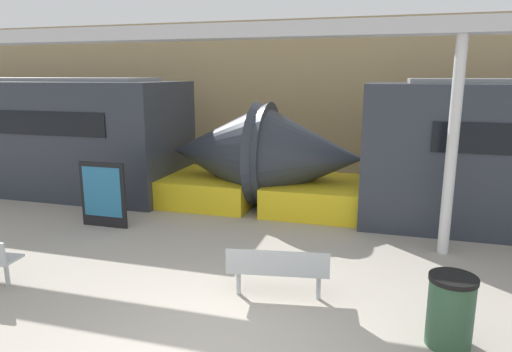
{
  "coord_description": "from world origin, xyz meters",
  "views": [
    {
      "loc": [
        1.93,
        -4.65,
        3.27
      ],
      "look_at": [
        -0.42,
        3.46,
        1.4
      ],
      "focal_mm": 32.0,
      "sensor_mm": 36.0,
      "label": 1
    }
  ],
  "objects": [
    {
      "name": "ground_plane",
      "position": [
        0.0,
        0.0,
        0.0
      ],
      "size": [
        60.0,
        60.0,
        0.0
      ],
      "primitive_type": "plane",
      "color": "#A8A093"
    },
    {
      "name": "trash_bin",
      "position": [
        2.8,
        0.89,
        0.46
      ],
      "size": [
        0.57,
        0.57,
        0.91
      ],
      "color": "#2D5138",
      "rests_on": "ground_plane"
    },
    {
      "name": "station_wall",
      "position": [
        0.0,
        10.14,
        2.5
      ],
      "size": [
        56.0,
        0.2,
        5.0
      ],
      "primitive_type": "cube",
      "color": "tan",
      "rests_on": "ground_plane"
    },
    {
      "name": "bench_near",
      "position": [
        0.49,
        1.45,
        0.5
      ],
      "size": [
        1.55,
        0.67,
        0.81
      ],
      "rotation": [
        0.0,
        0.0,
        0.15
      ],
      "color": "#ADB2B7",
      "rests_on": "ground_plane"
    },
    {
      "name": "canopy_beam",
      "position": [
        3.06,
        4.09,
        4.1
      ],
      "size": [
        28.0,
        0.6,
        0.28
      ],
      "primitive_type": "cube",
      "color": "#B7B7BC",
      "rests_on": "support_column_near"
    },
    {
      "name": "poster_board",
      "position": [
        -3.95,
        3.64,
        0.73
      ],
      "size": [
        1.09,
        0.07,
        1.44
      ],
      "color": "black",
      "rests_on": "ground_plane"
    },
    {
      "name": "support_column_near",
      "position": [
        3.06,
        4.09,
        1.98
      ],
      "size": [
        0.2,
        0.2,
        3.96
      ],
      "primitive_type": "cylinder",
      "color": "silver",
      "rests_on": "ground_plane"
    }
  ]
}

